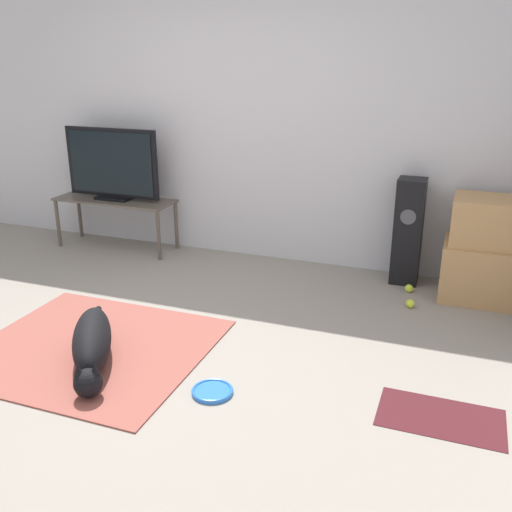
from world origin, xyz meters
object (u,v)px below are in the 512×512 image
Objects in this scene: tv_stand at (115,205)px; tennis_ball_loose_on_carpet at (398,280)px; frisbee at (212,391)px; tennis_ball_by_boxes at (410,304)px; cardboard_box_lower at (478,271)px; floor_speaker at (408,232)px; tennis_ball_near_speaker at (409,288)px; dog at (92,343)px; cardboard_box_upper at (485,221)px; tv at (112,165)px.

tv_stand is 2.77m from tennis_ball_loose_on_carpet.
tennis_ball_by_boxes is (0.93, 1.58, 0.02)m from frisbee.
cardboard_box_lower reaches higher than frisbee.
floor_speaker reaches higher than tennis_ball_loose_on_carpet.
tennis_ball_near_speaker is at bearing -2.93° from tv_stand.
frisbee is at bearing -115.42° from tennis_ball_near_speaker.
dog is 14.88× the size of tennis_ball_by_boxes.
dog is 2.03× the size of cardboard_box_upper.
tv reaches higher than floor_speaker.
tennis_ball_loose_on_carpet is (2.74, -0.00, -0.79)m from tv.
tennis_ball_by_boxes is at bearing -78.07° from floor_speaker.
cardboard_box_upper is 7.31× the size of tennis_ball_near_speaker.
cardboard_box_lower is 8.30× the size of tennis_ball_near_speaker.
tv_stand is (-3.34, 0.06, 0.21)m from cardboard_box_lower.
tennis_ball_near_speaker is at bearing 64.58° from frisbee.
tennis_ball_near_speaker is at bearing 97.87° from tennis_ball_by_boxes.
tennis_ball_near_speaker is (2.84, -0.15, -0.79)m from tv.
cardboard_box_lower is 0.62× the size of floor_speaker.
tennis_ball_near_speaker is (-0.04, 0.30, 0.00)m from tennis_ball_by_boxes.
tv is (-3.34, 0.07, 0.60)m from cardboard_box_lower.
floor_speaker is (-0.57, 0.13, -0.18)m from cardboard_box_upper.
floor_speaker is at bearing 1.50° from tv.
tennis_ball_by_boxes is (1.77, 1.53, -0.11)m from dog.
cardboard_box_lower is at bearing 9.37° from tennis_ball_near_speaker.
frisbee is at bearing -111.43° from floor_speaker.
dog is 2.37m from tv.
floor_speaker is 13.42× the size of tennis_ball_loose_on_carpet.
cardboard_box_upper reaches higher than frisbee.
tv is at bearing 179.05° from cardboard_box_upper.
cardboard_box_lower is at bearing -1.13° from tv.
floor_speaker is at bearing 68.57° from frisbee.
floor_speaker is at bearing 166.32° from cardboard_box_lower.
tennis_ball_by_boxes is 0.30m from tennis_ball_near_speaker.
cardboard_box_lower is (2.23, 1.91, 0.08)m from dog.
tennis_ball_near_speaker is (-0.50, -0.08, -0.19)m from cardboard_box_lower.
tv is at bearing -178.50° from floor_speaker.
tennis_ball_near_speaker reaches higher than frisbee.
tv_stand is (-1.11, 1.98, 0.29)m from dog.
dog is 2.29m from tv_stand.
dog is at bearing -139.18° from tennis_ball_by_boxes.
cardboard_box_lower is (1.39, 1.96, 0.21)m from frisbee.
dog is 0.83× the size of tv_stand.
cardboard_box_upper is 0.78m from tennis_ball_near_speaker.
cardboard_box_upper is 3.35m from tv_stand.
cardboard_box_lower is at bearing -93.17° from cardboard_box_upper.
dog is 14.88× the size of tennis_ball_loose_on_carpet.
floor_speaker is 2.80m from tv.
tennis_ball_loose_on_carpet is at bearing 174.85° from cardboard_box_upper.
tennis_ball_by_boxes is (-0.46, -0.38, -0.19)m from cardboard_box_lower.
tennis_ball_near_speaker is at bearing -170.63° from cardboard_box_lower.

